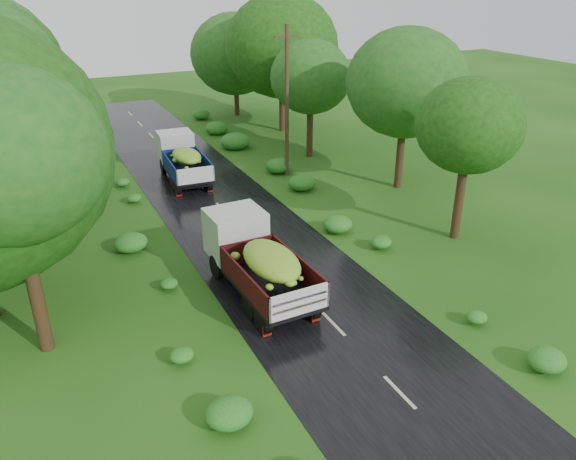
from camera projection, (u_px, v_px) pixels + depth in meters
ground at (399, 392)px, 17.04m from camera, size 120.00×120.00×0.00m
road at (320, 310)px, 21.12m from camera, size 6.50×80.00×0.02m
road_lines at (308, 297)px, 21.93m from camera, size 0.12×69.60×0.00m
truck_near at (256, 257)px, 21.76m from camera, size 2.51×6.57×2.73m
truck_far at (182, 157)px, 33.59m from camera, size 2.45×6.10×2.52m
utility_pole at (287, 101)px, 33.03m from camera, size 1.56×0.25×8.89m
trees_right at (307, 66)px, 37.93m from camera, size 5.81×31.17×8.29m
shrubs at (235, 216)px, 28.31m from camera, size 11.90×44.00×0.70m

